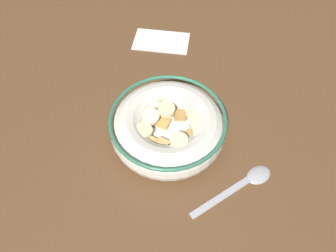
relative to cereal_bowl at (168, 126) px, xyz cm
name	(u,v)px	position (x,y,z in cm)	size (l,w,h in cm)	color
ground_plane	(168,140)	(0.01, 0.03, -3.84)	(118.50, 118.50, 2.00)	brown
cereal_bowl	(168,126)	(0.00, 0.00, 0.00)	(17.91, 17.91, 5.25)	silver
spoon	(249,179)	(-14.09, 1.47, -2.50)	(9.04, 13.59, 0.80)	#A5A5AD
folded_napkin	(161,41)	(11.92, -20.42, -2.69)	(11.23, 6.74, 0.30)	white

